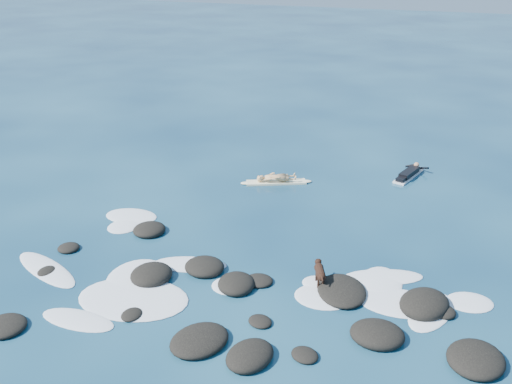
% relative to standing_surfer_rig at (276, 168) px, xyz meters
% --- Properties ---
extents(ground, '(160.00, 160.00, 0.00)m').
position_rel_standing_surfer_rig_xyz_m(ground, '(1.95, -7.12, -0.69)').
color(ground, '#0A2642').
rests_on(ground, ground).
extents(reef_rocks, '(14.63, 7.44, 0.57)m').
position_rel_standing_surfer_rig_xyz_m(reef_rocks, '(2.86, -8.59, -0.58)').
color(reef_rocks, black).
rests_on(reef_rocks, ground).
extents(breaking_foam, '(14.83, 7.22, 0.12)m').
position_rel_standing_surfer_rig_xyz_m(breaking_foam, '(1.13, -7.83, -0.68)').
color(breaking_foam, white).
rests_on(breaking_foam, ground).
extents(standing_surfer_rig, '(2.87, 1.57, 1.74)m').
position_rel_standing_surfer_rig_xyz_m(standing_surfer_rig, '(0.00, 0.00, 0.00)').
color(standing_surfer_rig, '#FBF5C8').
rests_on(standing_surfer_rig, ground).
extents(paddling_surfer_rig, '(1.33, 2.49, 0.43)m').
position_rel_standing_surfer_rig_xyz_m(paddling_surfer_rig, '(5.19, 2.79, -0.54)').
color(paddling_surfer_rig, silver).
rests_on(paddling_surfer_rig, ground).
extents(dog, '(0.57, 1.06, 0.71)m').
position_rel_standing_surfer_rig_xyz_m(dog, '(3.79, -7.01, -0.21)').
color(dog, black).
rests_on(dog, ground).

